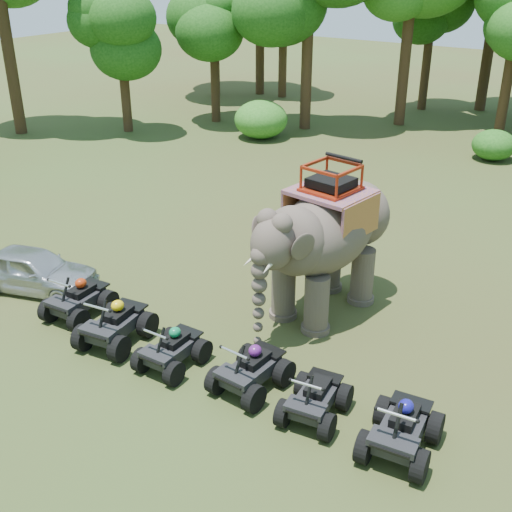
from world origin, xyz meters
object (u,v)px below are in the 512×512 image
object	(u,v)px
atv_0	(78,295)
atv_1	(115,319)
atv_2	(172,344)
parked_car	(33,270)
atv_4	(315,393)
atv_5	(402,423)
elephant	(326,239)
atv_3	(251,364)

from	to	relation	value
atv_0	atv_1	world-z (taller)	atv_1
atv_2	parked_car	bearing A→B (deg)	172.09
atv_4	atv_5	distance (m)	1.87
atv_1	atv_4	distance (m)	5.45
elephant	atv_1	world-z (taller)	elephant
parked_car	atv_5	xyz separation A→B (m)	(11.22, -0.29, 0.04)
elephant	atv_1	size ratio (longest dim) A/B	2.69
atv_0	atv_5	distance (m)	9.02
atv_3	atv_1	bearing A→B (deg)	-171.69
atv_2	atv_3	bearing A→B (deg)	8.01
atv_3	atv_4	distance (m)	1.63
atv_0	atv_2	bearing A→B (deg)	-9.79
elephant	atv_4	distance (m)	4.72
atv_1	atv_5	world-z (taller)	atv_1
atv_2	atv_3	distance (m)	2.02
elephant	atv_4	xyz separation A→B (m)	(2.01, -4.01, -1.46)
atv_2	atv_4	distance (m)	3.64
elephant	atv_0	size ratio (longest dim) A/B	2.82
elephant	parked_car	size ratio (longest dim) A/B	1.33
atv_0	atv_3	world-z (taller)	atv_0
atv_3	atv_5	bearing A→B (deg)	3.21
atv_5	atv_0	bearing A→B (deg)	173.57
atv_0	atv_2	world-z (taller)	atv_0
atv_0	atv_3	size ratio (longest dim) A/B	1.01
atv_3	atv_5	size ratio (longest dim) A/B	0.96
atv_0	atv_5	xyz separation A→B (m)	(9.02, 0.01, 0.02)
parked_car	atv_1	xyz separation A→B (m)	(3.92, -0.66, 0.05)
atv_2	atv_5	xyz separation A→B (m)	(5.50, 0.35, 0.07)
atv_3	atv_2	bearing A→B (deg)	-167.44
atv_1	atv_2	world-z (taller)	atv_1
atv_5	atv_1	bearing A→B (deg)	176.39
elephant	atv_3	xyz separation A→B (m)	(0.38, -3.98, -1.42)
parked_car	atv_1	bearing A→B (deg)	-117.30
elephant	atv_0	world-z (taller)	elephant
parked_car	atv_4	size ratio (longest dim) A/B	2.30
parked_car	atv_0	world-z (taller)	atv_0
elephant	atv_3	bearing A→B (deg)	-76.75
atv_0	atv_4	world-z (taller)	atv_0
atv_3	atv_0	bearing A→B (deg)	-177.05
atv_4	parked_car	bearing A→B (deg)	170.17
atv_4	elephant	bearing A→B (deg)	108.86
elephant	atv_2	bearing A→B (deg)	-102.70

